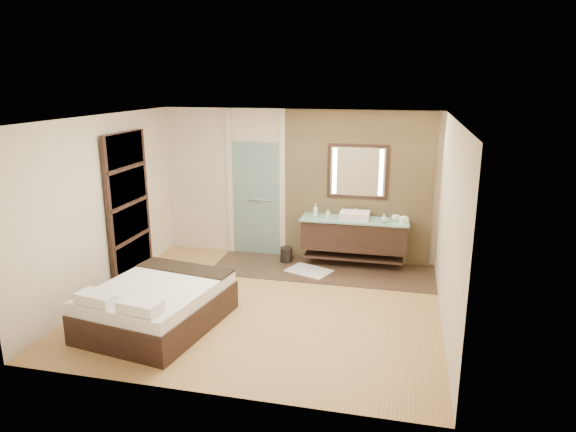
% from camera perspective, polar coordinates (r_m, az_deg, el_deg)
% --- Properties ---
extents(floor, '(5.00, 5.00, 0.00)m').
position_cam_1_polar(floor, '(7.63, -2.66, -9.83)').
color(floor, '#A87946').
rests_on(floor, ground).
extents(tile_strip, '(3.80, 1.30, 0.01)m').
position_cam_1_polar(tile_strip, '(8.96, 3.84, -5.96)').
color(tile_strip, '#372A1E').
rests_on(tile_strip, floor).
extents(stone_wall, '(2.60, 0.08, 2.70)m').
position_cam_1_polar(stone_wall, '(9.10, 7.72, 3.11)').
color(stone_wall, tan).
rests_on(stone_wall, floor).
extents(vanity, '(1.85, 0.55, 0.88)m').
position_cam_1_polar(vanity, '(9.01, 7.37, -2.06)').
color(vanity, black).
rests_on(vanity, stone_wall).
extents(mirror_unit, '(1.06, 0.04, 0.96)m').
position_cam_1_polar(mirror_unit, '(8.99, 7.76, 4.91)').
color(mirror_unit, black).
rests_on(mirror_unit, stone_wall).
extents(frosted_door, '(1.10, 0.12, 2.70)m').
position_cam_1_polar(frosted_door, '(9.48, -3.53, 2.42)').
color(frosted_door, '#A8D4CF').
rests_on(frosted_door, floor).
extents(shoji_partition, '(0.06, 1.20, 2.40)m').
position_cam_1_polar(shoji_partition, '(8.69, -17.26, 1.04)').
color(shoji_partition, black).
rests_on(shoji_partition, floor).
extents(bed, '(1.73, 2.03, 0.70)m').
position_cam_1_polar(bed, '(7.15, -14.34, -9.55)').
color(bed, black).
rests_on(bed, floor).
extents(bath_mat, '(0.86, 0.74, 0.02)m').
position_cam_1_polar(bath_mat, '(8.85, 2.33, -6.11)').
color(bath_mat, silver).
rests_on(bath_mat, floor).
extents(waste_bin, '(0.25, 0.25, 0.28)m').
position_cam_1_polar(waste_bin, '(9.27, -0.18, -4.32)').
color(waste_bin, black).
rests_on(waste_bin, floor).
extents(tissue_box, '(0.16, 0.16, 0.10)m').
position_cam_1_polar(tissue_box, '(8.83, 12.71, -0.40)').
color(tissue_box, white).
rests_on(tissue_box, vanity).
extents(soap_bottle_a, '(0.10, 0.10, 0.22)m').
position_cam_1_polar(soap_bottle_a, '(9.02, 3.09, 0.66)').
color(soap_bottle_a, white).
rests_on(soap_bottle_a, vanity).
extents(soap_bottle_b, '(0.07, 0.08, 0.15)m').
position_cam_1_polar(soap_bottle_b, '(8.94, 4.46, 0.30)').
color(soap_bottle_b, '#B2B2B2').
rests_on(soap_bottle_b, vanity).
extents(soap_bottle_c, '(0.13, 0.13, 0.15)m').
position_cam_1_polar(soap_bottle_c, '(8.76, 10.61, -0.25)').
color(soap_bottle_c, '#A4CFC6').
rests_on(soap_bottle_c, vanity).
extents(cup, '(0.13, 0.13, 0.10)m').
position_cam_1_polar(cup, '(8.91, 11.88, -0.22)').
color(cup, white).
rests_on(cup, vanity).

